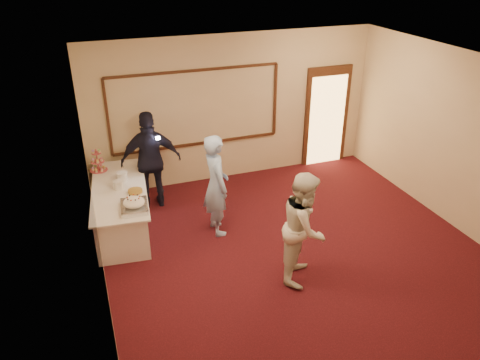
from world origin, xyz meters
name	(u,v)px	position (x,y,z in m)	size (l,w,h in m)	color
floor	(308,268)	(0.00, 0.00, 0.00)	(7.00, 7.00, 0.00)	black
room_walls	(318,148)	(0.00, 0.00, 2.03)	(6.04, 7.04, 3.02)	beige
wall_molding	(196,108)	(-0.80, 3.47, 1.60)	(3.45, 0.04, 1.55)	#361F10
doorway	(326,117)	(2.15, 3.45, 1.08)	(1.05, 0.07, 2.20)	#361F10
buffet_table	(121,207)	(-2.54, 2.20, 0.39)	(1.15, 2.43, 0.77)	silver
pavlova_tray	(134,204)	(-2.39, 1.40, 0.86)	(0.45, 0.61, 0.21)	#B5B7BC
cupcake_stand	(98,162)	(-2.80, 3.04, 0.94)	(0.32, 0.32, 0.47)	#CB4D59
plate_stack_a	(119,185)	(-2.54, 2.18, 0.85)	(0.18, 0.18, 0.15)	white
plate_stack_b	(122,176)	(-2.45, 2.47, 0.85)	(0.20, 0.20, 0.16)	white
tart	(135,191)	(-2.30, 1.93, 0.80)	(0.28, 0.28, 0.06)	white
man	(216,185)	(-1.01, 1.51, 0.89)	(0.65, 0.43, 1.79)	#99BAEF
woman	(304,227)	(-0.18, -0.10, 0.86)	(0.83, 0.65, 1.71)	white
guest	(151,160)	(-1.87, 2.78, 0.94)	(1.10, 0.46, 1.88)	black
camera_flash	(158,138)	(-1.75, 2.55, 1.45)	(0.07, 0.04, 0.05)	white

